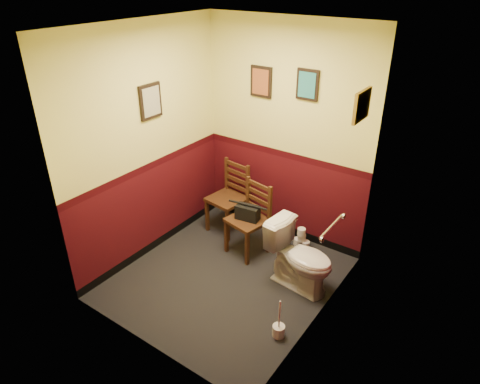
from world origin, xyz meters
name	(u,v)px	position (x,y,z in m)	size (l,w,h in m)	color
floor	(227,278)	(0.00, 0.00, 0.00)	(2.20, 2.40, 0.00)	black
ceiling	(223,26)	(0.00, 0.00, 2.70)	(2.20, 2.40, 0.00)	silver
wall_back	(285,136)	(0.00, 1.20, 1.35)	(2.20, 2.70, 0.00)	#400A12
wall_front	(135,223)	(0.00, -1.20, 1.35)	(2.20, 2.70, 0.00)	#400A12
wall_left	(147,147)	(-1.10, 0.00, 1.35)	(2.40, 2.70, 0.00)	#400A12
wall_right	(328,202)	(1.10, 0.00, 1.35)	(2.40, 2.70, 0.00)	#400A12
grab_bar	(332,227)	(1.07, 0.25, 0.95)	(0.05, 0.56, 0.06)	silver
framed_print_back_a	(261,82)	(-0.35, 1.18, 1.95)	(0.28, 0.04, 0.36)	black
framed_print_back_b	(307,85)	(0.25, 1.18, 2.00)	(0.26, 0.04, 0.34)	black
framed_print_left	(151,101)	(-1.08, 0.10, 1.85)	(0.04, 0.30, 0.38)	black
framed_print_right	(362,105)	(1.08, 0.60, 2.05)	(0.04, 0.34, 0.28)	olive
toilet	(300,258)	(0.72, 0.36, 0.37)	(0.42, 0.76, 0.74)	white
toilet_brush	(279,330)	(0.91, -0.41, 0.07)	(0.12, 0.12, 0.43)	silver
chair_left	(229,198)	(-0.59, 0.85, 0.47)	(0.49, 0.49, 0.94)	#3F2312
chair_right	(250,219)	(-0.09, 0.59, 0.46)	(0.50, 0.50, 0.91)	#3F2312
handbag	(248,212)	(-0.10, 0.55, 0.56)	(0.30, 0.18, 0.20)	black
tp_stack	(302,239)	(0.40, 1.03, 0.12)	(0.21, 0.13, 0.28)	silver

